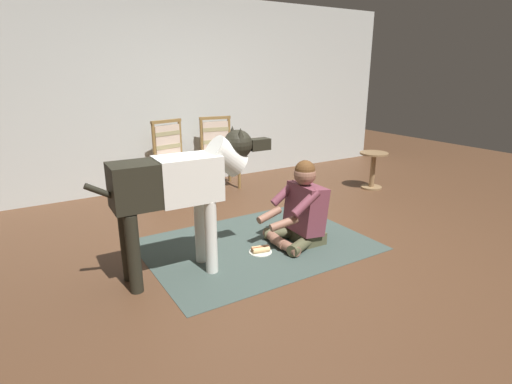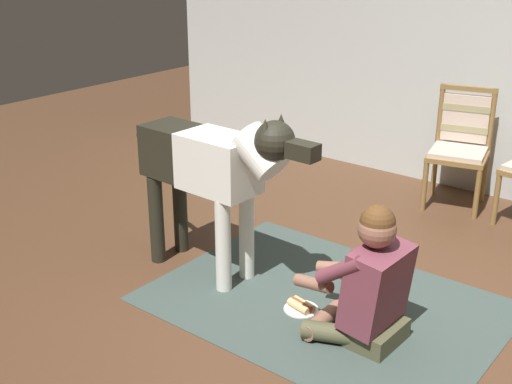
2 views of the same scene
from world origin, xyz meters
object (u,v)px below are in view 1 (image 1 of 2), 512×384
object	(u,v)px
large_dog	(181,184)
round_side_table	(373,167)
person_sitting_on_floor	(301,210)
hot_dog_on_plate	(260,250)
dining_chair_left_of_pair	(173,153)
dining_chair_right_of_pair	(218,148)

from	to	relation	value
large_dog	round_side_table	size ratio (longest dim) A/B	2.93
person_sitting_on_floor	hot_dog_on_plate	distance (m)	0.55
person_sitting_on_floor	hot_dog_on_plate	size ratio (longest dim) A/B	3.83
dining_chair_left_of_pair	person_sitting_on_floor	bearing A→B (deg)	-79.55
dining_chair_left_of_pair	hot_dog_on_plate	bearing A→B (deg)	-90.80
dining_chair_right_of_pair	large_dog	xyz separation A→B (m)	(-1.44, -2.23, 0.22)
dining_chair_right_of_pair	large_dog	size ratio (longest dim) A/B	0.65
dining_chair_right_of_pair	round_side_table	size ratio (longest dim) A/B	1.90
large_dog	hot_dog_on_plate	bearing A→B (deg)	-1.88
dining_chair_right_of_pair	hot_dog_on_plate	world-z (taller)	dining_chair_right_of_pair
large_dog	round_side_table	world-z (taller)	large_dog
dining_chair_left_of_pair	round_side_table	xyz separation A→B (m)	(2.45, -1.31, -0.24)
hot_dog_on_plate	round_side_table	distance (m)	2.67
round_side_table	dining_chair_left_of_pair	bearing A→B (deg)	151.89
large_dog	hot_dog_on_plate	size ratio (longest dim) A/B	7.05
dining_chair_left_of_pair	hot_dog_on_plate	xyz separation A→B (m)	(-0.03, -2.26, -0.52)
large_dog	hot_dog_on_plate	world-z (taller)	large_dog
dining_chair_right_of_pair	person_sitting_on_floor	xyz separation A→B (m)	(-0.26, -2.27, -0.21)
round_side_table	hot_dog_on_plate	bearing A→B (deg)	-159.08
dining_chair_left_of_pair	person_sitting_on_floor	world-z (taller)	dining_chair_left_of_pair
dining_chair_left_of_pair	hot_dog_on_plate	world-z (taller)	dining_chair_left_of_pair
dining_chair_left_of_pair	hot_dog_on_plate	distance (m)	2.31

